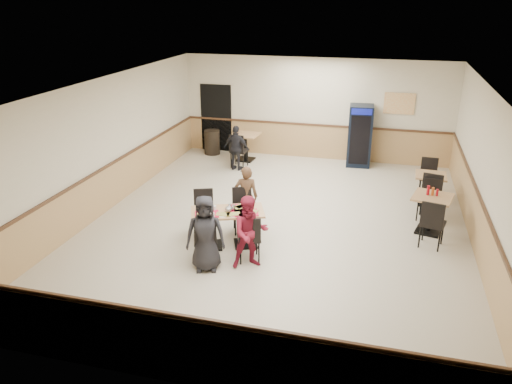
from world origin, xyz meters
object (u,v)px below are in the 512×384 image
(lone_diner, at_px, (236,148))
(side_table_far, at_px, (430,185))
(diner_man_opposite, at_px, (246,197))
(back_table, at_px, (246,143))
(diner_woman_left, at_px, (205,233))
(pepsi_cooler, at_px, (360,136))
(trash_bin, at_px, (212,142))
(main_table, at_px, (228,223))
(diner_woman_right, at_px, (250,232))
(side_table_near, at_px, (431,208))

(lone_diner, xyz_separation_m, side_table_far, (5.14, -1.23, -0.14))
(diner_man_opposite, xyz_separation_m, back_table, (-1.29, 4.44, -0.14))
(side_table_far, bearing_deg, back_table, 157.24)
(diner_woman_left, distance_m, side_table_far, 5.85)
(pepsi_cooler, height_order, trash_bin, pepsi_cooler)
(main_table, relative_size, side_table_far, 2.09)
(diner_man_opposite, height_order, side_table_far, diner_man_opposite)
(trash_bin, bearing_deg, diner_woman_right, -64.85)
(main_table, xyz_separation_m, side_table_far, (3.96, 3.25, -0.00))
(back_table, xyz_separation_m, pepsi_cooler, (3.31, 0.39, 0.34))
(pepsi_cooler, bearing_deg, main_table, -113.95)
(main_table, height_order, diner_woman_left, diner_woman_left)
(side_table_far, xyz_separation_m, back_table, (-5.14, 2.16, 0.04))
(diner_woman_right, relative_size, side_table_near, 1.50)
(diner_man_opposite, bearing_deg, trash_bin, -77.13)
(diner_man_opposite, distance_m, pepsi_cooler, 5.25)
(main_table, relative_size, side_table_near, 1.71)
(diner_woman_left, height_order, diner_woman_right, diner_woman_left)
(diner_man_opposite, height_order, lone_diner, diner_man_opposite)
(main_table, height_order, side_table_far, main_table)
(main_table, distance_m, diner_man_opposite, 0.98)
(lone_diner, distance_m, pepsi_cooler, 3.57)
(side_table_far, bearing_deg, diner_woman_right, -130.34)
(diner_woman_left, relative_size, pepsi_cooler, 0.81)
(diner_woman_left, height_order, lone_diner, diner_woman_left)
(lone_diner, relative_size, pepsi_cooler, 0.72)
(diner_woman_right, height_order, side_table_far, diner_woman_right)
(main_table, relative_size, diner_woman_right, 1.14)
(main_table, xyz_separation_m, diner_woman_left, (-0.11, -0.96, 0.21))
(diner_woman_right, distance_m, lone_diner, 5.46)
(main_table, xyz_separation_m, diner_man_opposite, (0.11, 0.96, 0.18))
(diner_man_opposite, distance_m, side_table_far, 4.48)
(trash_bin, bearing_deg, back_table, -16.41)
(diner_man_opposite, relative_size, side_table_far, 1.83)
(diner_woman_left, relative_size, back_table, 1.74)
(diner_man_opposite, relative_size, pepsi_cooler, 0.77)
(main_table, relative_size, back_table, 1.91)
(main_table, distance_m, pepsi_cooler, 6.19)
(main_table, bearing_deg, diner_woman_left, -117.90)
(diner_woman_left, xyz_separation_m, lone_diner, (-1.08, 5.44, -0.07))
(main_table, height_order, back_table, back_table)
(diner_woman_left, distance_m, trash_bin, 7.09)
(diner_woman_left, relative_size, side_table_near, 1.55)
(main_table, xyz_separation_m, side_table_near, (3.90, 1.67, 0.04))
(diner_woman_left, xyz_separation_m, diner_woman_right, (0.75, 0.30, -0.02))
(side_table_near, bearing_deg, diner_man_opposite, -169.39)
(diner_woman_right, xyz_separation_m, pepsi_cooler, (1.49, 6.46, 0.20))
(lone_diner, height_order, back_table, lone_diner)
(main_table, height_order, diner_man_opposite, diner_man_opposite)
(lone_diner, distance_m, trash_bin, 1.76)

